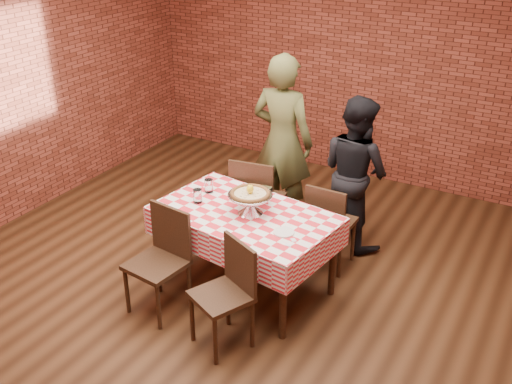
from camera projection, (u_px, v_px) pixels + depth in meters
ground at (228, 293)px, 5.38m from camera, size 6.00×6.00×0.00m
back_wall at (360, 59)px, 7.07m from camera, size 5.50×0.00×5.50m
table at (245, 251)px, 5.31m from camera, size 1.62×1.11×0.75m
tablecloth at (245, 226)px, 5.20m from camera, size 1.66×1.15×0.26m
pizza_stand at (250, 204)px, 5.10m from camera, size 0.47×0.47×0.17m
pizza at (250, 194)px, 5.06m from camera, size 0.40×0.40×0.03m
lemon at (250, 189)px, 5.04m from camera, size 0.07×0.07×0.08m
water_glass_left at (198, 196)px, 5.29m from camera, size 0.09×0.09×0.12m
water_glass_right at (209, 186)px, 5.47m from camera, size 0.09×0.09×0.12m
side_plate at (284, 232)px, 4.83m from camera, size 0.19×0.19×0.01m
sweetener_packet_a at (289, 245)px, 4.67m from camera, size 0.05×0.04×0.00m
sweetener_packet_b at (293, 240)px, 4.73m from camera, size 0.06×0.06×0.00m
condiment_caddy at (265, 195)px, 5.29m from camera, size 0.11×0.09×0.14m
chair_near_left at (156, 264)px, 4.97m from camera, size 0.48×0.48×0.91m
chair_near_right at (221, 298)px, 4.59m from camera, size 0.53×0.53×0.88m
chair_far_left at (259, 198)px, 6.02m from camera, size 0.51×0.51×0.93m
chair_far_right at (331, 224)px, 5.62m from camera, size 0.39×0.39×0.87m
diner_olive at (282, 141)px, 6.19m from camera, size 0.67×0.44×1.83m
diner_black at (355, 172)px, 5.87m from camera, size 0.92×0.85×1.53m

